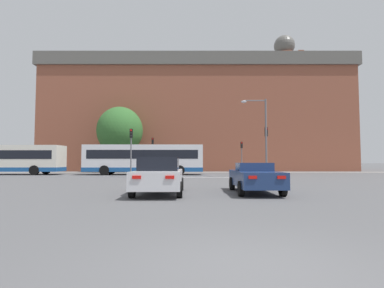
# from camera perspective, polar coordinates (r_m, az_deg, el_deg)

# --- Properties ---
(ground_plane) EXTENTS (400.00, 400.00, 0.00)m
(ground_plane) POSITION_cam_1_polar(r_m,az_deg,el_deg) (4.33, 10.56, -22.63)
(ground_plane) COLOR #545456
(stop_line_strip) EXTENTS (9.09, 0.30, 0.01)m
(stop_line_strip) POSITION_cam_1_polar(r_m,az_deg,el_deg) (26.61, 1.39, -6.36)
(stop_line_strip) COLOR silver
(stop_line_strip) RESTS_ON ground_plane
(far_pavement) EXTENTS (70.10, 2.50, 0.01)m
(far_pavement) POSITION_cam_1_polar(r_m,az_deg,el_deg) (38.84, 0.87, -5.39)
(far_pavement) COLOR gray
(far_pavement) RESTS_ON ground_plane
(brick_civic_building) EXTENTS (46.72, 16.08, 22.69)m
(brick_civic_building) POSITION_cam_1_polar(r_m,az_deg,el_deg) (50.11, 0.72, 5.01)
(brick_civic_building) COLOR brown
(brick_civic_building) RESTS_ON ground_plane
(car_saloon_left) EXTENTS (2.13, 4.79, 1.61)m
(car_saloon_left) POSITION_cam_1_polar(r_m,az_deg,el_deg) (13.33, -6.47, -5.96)
(car_saloon_left) COLOR silver
(car_saloon_left) RESTS_ON ground_plane
(car_roadster_right) EXTENTS (1.92, 4.48, 1.36)m
(car_roadster_right) POSITION_cam_1_polar(r_m,az_deg,el_deg) (13.96, 11.61, -6.25)
(car_roadster_right) COLOR navy
(car_roadster_right) RESTS_ON ground_plane
(bus_crossing_lead) EXTENTS (12.36, 2.75, 3.13)m
(bus_crossing_lead) POSITION_cam_1_polar(r_m,az_deg,el_deg) (32.04, -9.34, -2.80)
(bus_crossing_lead) COLOR silver
(bus_crossing_lead) RESTS_ON ground_plane
(bus_crossing_trailing) EXTENTS (11.74, 2.74, 3.10)m
(bus_crossing_trailing) POSITION_cam_1_polar(r_m,az_deg,el_deg) (37.48, -32.07, -2.43)
(bus_crossing_trailing) COLOR silver
(bus_crossing_trailing) RESTS_ON ground_plane
(traffic_light_near_left) EXTENTS (0.26, 0.31, 4.35)m
(traffic_light_near_left) POSITION_cam_1_polar(r_m,az_deg,el_deg) (27.45, -11.76, -0.12)
(traffic_light_near_left) COLOR slate
(traffic_light_near_left) RESTS_ON ground_plane
(traffic_light_far_right) EXTENTS (0.26, 0.31, 3.93)m
(traffic_light_far_right) POSITION_cam_1_polar(r_m,az_deg,el_deg) (39.07, 9.21, -1.45)
(traffic_light_far_right) COLOR slate
(traffic_light_far_right) RESTS_ON ground_plane
(traffic_light_far_left) EXTENTS (0.26, 0.31, 4.42)m
(traffic_light_far_left) POSITION_cam_1_polar(r_m,az_deg,el_deg) (38.40, -7.75, -0.98)
(traffic_light_far_left) COLOR slate
(traffic_light_far_left) RESTS_ON ground_plane
(traffic_light_near_right) EXTENTS (0.26, 0.31, 4.49)m
(traffic_light_near_right) POSITION_cam_1_polar(r_m,az_deg,el_deg) (27.87, 13.76, 0.03)
(traffic_light_near_right) COLOR slate
(traffic_light_near_right) RESTS_ON ground_plane
(street_lamp_junction) EXTENTS (2.30, 0.36, 7.03)m
(street_lamp_junction) POSITION_cam_1_polar(r_m,az_deg,el_deg) (27.50, 12.86, 2.84)
(street_lamp_junction) COLOR slate
(street_lamp_junction) RESTS_ON ground_plane
(pedestrian_waiting) EXTENTS (0.26, 0.41, 1.81)m
(pedestrian_waiting) POSITION_cam_1_polar(r_m,az_deg,el_deg) (39.49, -12.53, -3.73)
(pedestrian_waiting) COLOR #333851
(pedestrian_waiting) RESTS_ON ground_plane
(pedestrian_walking_east) EXTENTS (0.45, 0.43, 1.70)m
(pedestrian_walking_east) POSITION_cam_1_polar(r_m,az_deg,el_deg) (39.48, -13.18, -3.83)
(pedestrian_walking_east) COLOR black
(pedestrian_walking_east) RESTS_ON ground_plane
(tree_by_building) EXTENTS (6.03, 6.03, 8.66)m
(tree_by_building) POSITION_cam_1_polar(r_m,az_deg,el_deg) (40.93, -13.80, 2.50)
(tree_by_building) COLOR #4C3823
(tree_by_building) RESTS_ON ground_plane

